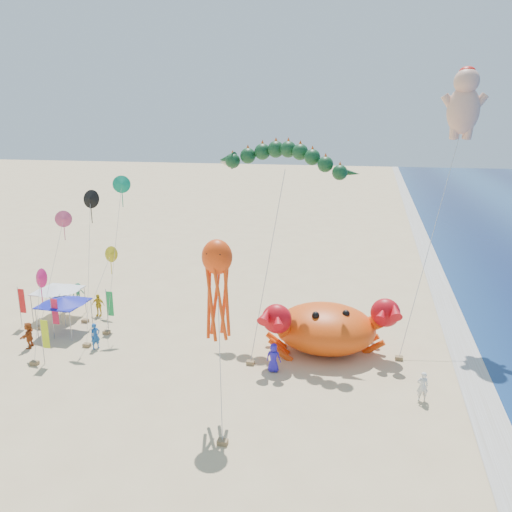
{
  "coord_description": "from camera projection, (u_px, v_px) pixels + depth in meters",
  "views": [
    {
      "loc": [
        5.44,
        -29.19,
        15.01
      ],
      "look_at": [
        -2.0,
        2.0,
        6.5
      ],
      "focal_mm": 35.0,
      "sensor_mm": 36.0,
      "label": 1
    }
  ],
  "objects": [
    {
      "name": "ground",
      "position": [
        279.0,
        362.0,
        32.52
      ],
      "size": [
        320.0,
        320.0,
        0.0
      ],
      "primitive_type": "plane",
      "color": "#D1B784",
      "rests_on": "ground"
    },
    {
      "name": "octopus_kite",
      "position": [
        218.0,
        282.0,
        25.27
      ],
      "size": [
        2.08,
        3.84,
        9.46
      ],
      "color": "#F9420D",
      "rests_on": "ground"
    },
    {
      "name": "cherub_kite",
      "position": [
        464.0,
        102.0,
        35.33
      ],
      "size": [
        4.98,
        9.29,
        18.91
      ],
      "color": "#E3A78B",
      "rests_on": "ground"
    },
    {
      "name": "canopy_white",
      "position": [
        57.0,
        288.0,
        39.41
      ],
      "size": [
        3.41,
        3.41,
        2.71
      ],
      "color": "gray",
      "rests_on": "ground"
    },
    {
      "name": "small_kites",
      "position": [
        85.0,
        238.0,
        36.53
      ],
      "size": [
        6.74,
        11.14,
        11.39
      ],
      "color": "black",
      "rests_on": "ground"
    },
    {
      "name": "feather_flags",
      "position": [
        58.0,
        313.0,
        35.43
      ],
      "size": [
        7.31,
        6.03,
        3.2
      ],
      "color": "gray",
      "rests_on": "ground"
    },
    {
      "name": "dragon_kite",
      "position": [
        283.0,
        163.0,
        34.45
      ],
      "size": [
        10.12,
        8.16,
        13.52
      ],
      "color": "#0F381B",
      "rests_on": "ground"
    },
    {
      "name": "foam_strip",
      "position": [
        476.0,
        383.0,
        29.82
      ],
      "size": [
        320.0,
        320.0,
        0.0
      ],
      "primitive_type": "plane",
      "color": "silver",
      "rests_on": "ground"
    },
    {
      "name": "crab_inflatable",
      "position": [
        325.0,
        327.0,
        33.6
      ],
      "size": [
        9.15,
        7.69,
        4.01
      ],
      "color": "#F34A0C",
      "rests_on": "ground"
    },
    {
      "name": "canopy_blue",
      "position": [
        63.0,
        301.0,
        36.6
      ],
      "size": [
        3.3,
        3.3,
        2.71
      ],
      "color": "gray",
      "rests_on": "ground"
    },
    {
      "name": "beachgoers",
      "position": [
        112.0,
        323.0,
        36.6
      ],
      "size": [
        28.87,
        11.05,
        1.86
      ],
      "color": "#A74A1A",
      "rests_on": "ground"
    }
  ]
}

